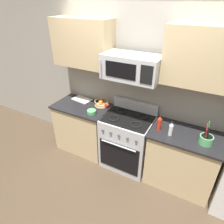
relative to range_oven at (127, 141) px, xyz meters
name	(u,v)px	position (x,y,z in m)	size (l,w,h in m)	color
ground_plane	(109,188)	(0.00, -0.63, -0.47)	(16.00, 16.00, 0.00)	#473828
wall_back	(139,87)	(0.00, 0.37, 0.83)	(8.00, 0.10, 2.60)	#9E998E
counter_left	(84,127)	(-0.88, 0.00, -0.02)	(0.98, 0.61, 0.91)	tan
range_oven	(127,141)	(0.00, 0.00, 0.00)	(0.76, 0.65, 1.09)	#B2B5BA
counter_right	(181,160)	(0.88, 0.00, -0.02)	(0.97, 0.61, 0.91)	tan
microwave	(132,67)	(0.00, 0.03, 1.24)	(0.79, 0.44, 0.34)	#B2B5BA
upper_cabinets_left	(82,43)	(-0.88, 0.15, 1.45)	(0.97, 0.34, 0.71)	tan
upper_cabinets_right	(206,58)	(0.88, 0.15, 1.45)	(0.96, 0.34, 0.71)	tan
utensil_crock	(206,139)	(1.12, -0.08, 0.50)	(0.17, 0.17, 0.33)	#59AD66
fruit_basket	(101,103)	(-0.59, 0.18, 0.48)	(0.25, 0.25, 0.11)	tan
apple_loose	(107,105)	(-0.47, 0.16, 0.48)	(0.08, 0.08, 0.08)	red
cutting_board	(82,99)	(-1.01, 0.18, 0.44)	(0.34, 0.21, 0.02)	silver
bottle_hot_sauce	(159,123)	(0.50, -0.06, 0.54)	(0.06, 0.06, 0.24)	red
bottle_vinegar	(171,129)	(0.67, -0.11, 0.53)	(0.06, 0.06, 0.21)	silver
prep_bowl	(92,112)	(-0.59, -0.13, 0.47)	(0.15, 0.15, 0.06)	#59AD66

